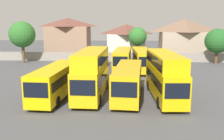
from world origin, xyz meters
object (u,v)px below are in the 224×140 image
(house_terrace_centre, at_px, (126,40))
(tree_behind_wall, at_px, (138,37))
(bus_3, at_px, (128,80))
(house_terrace_right, at_px, (184,38))
(bus_2, at_px, (92,71))
(bus_4, at_px, (164,73))
(tree_right_of_lot, at_px, (22,35))
(bus_7, at_px, (142,58))
(tree_left_of_lot, at_px, (217,41))
(bus_5, at_px, (95,59))
(bus_6, at_px, (123,59))
(bus_1, at_px, (56,80))
(house_terrace_left, at_px, (68,37))

(house_terrace_centre, relative_size, tree_behind_wall, 1.27)
(bus_3, bearing_deg, house_terrace_right, 162.72)
(bus_2, distance_m, house_terrace_right, 36.55)
(bus_4, distance_m, tree_right_of_lot, 33.51)
(bus_7, bearing_deg, tree_left_of_lot, 114.29)
(bus_5, distance_m, bus_6, 4.62)
(bus_4, relative_size, bus_6, 1.01)
(house_terrace_centre, xyz_separation_m, house_terrace_right, (13.26, -0.24, 0.62))
(tree_behind_wall, bearing_deg, tree_right_of_lot, -166.47)
(bus_1, relative_size, bus_4, 1.01)
(bus_7, bearing_deg, bus_5, -88.99)
(bus_1, relative_size, house_terrace_left, 1.01)
(bus_2, distance_m, house_terrace_centre, 32.94)
(bus_3, relative_size, bus_6, 0.99)
(bus_3, height_order, house_terrace_centre, house_terrace_centre)
(bus_6, bearing_deg, bus_7, 99.42)
(bus_4, height_order, bus_6, bus_4)
(bus_3, relative_size, house_terrace_left, 0.98)
(tree_right_of_lot, bearing_deg, house_terrace_centre, 27.36)
(house_terrace_left, bearing_deg, bus_1, -78.61)
(bus_6, xyz_separation_m, house_terrace_left, (-13.64, 18.89, 2.59))
(bus_3, bearing_deg, bus_6, -172.49)
(bus_6, distance_m, house_terrace_centre, 17.82)
(house_terrace_left, bearing_deg, house_terrace_centre, -4.76)
(bus_4, distance_m, house_terrace_right, 34.01)
(house_terrace_right, height_order, tree_left_of_lot, house_terrace_right)
(bus_3, bearing_deg, house_terrace_left, -153.01)
(bus_2, height_order, tree_left_of_lot, tree_left_of_lot)
(bus_1, bearing_deg, bus_5, 175.02)
(bus_4, bearing_deg, house_terrace_right, 160.83)
(bus_5, xyz_separation_m, bus_7, (7.82, 0.61, 0.10))
(house_terrace_right, distance_m, tree_left_of_lot, 10.26)
(bus_2, distance_m, house_terrace_left, 35.63)
(bus_2, xyz_separation_m, bus_4, (7.66, -0.26, -0.11))
(bus_7, height_order, tree_left_of_lot, tree_left_of_lot)
(bus_3, relative_size, tree_behind_wall, 1.48)
(tree_left_of_lot, bearing_deg, bus_7, -152.27)
(bus_3, xyz_separation_m, house_terrace_left, (-14.62, 34.28, 2.69))
(bus_5, bearing_deg, tree_left_of_lot, 113.41)
(bus_1, bearing_deg, tree_behind_wall, 163.99)
(bus_1, xyz_separation_m, house_terrace_centre, (7.10, 33.47, 1.97))
(bus_1, xyz_separation_m, tree_behind_wall, (9.54, 28.40, 3.09))
(house_terrace_right, bearing_deg, bus_3, -111.17)
(bus_3, bearing_deg, bus_1, -83.38)
(bus_1, height_order, bus_4, bus_4)
(bus_2, relative_size, bus_7, 0.93)
(bus_1, relative_size, bus_6, 1.02)
(bus_1, height_order, bus_5, bus_5)
(house_terrace_left, height_order, tree_behind_wall, house_terrace_left)
(bus_4, distance_m, bus_7, 15.77)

